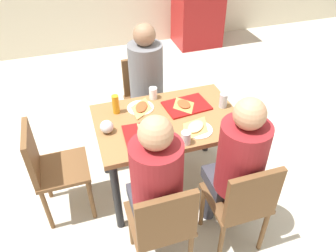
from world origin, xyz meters
TOP-DOWN VIEW (x-y plane):
  - ground_plane at (0.00, 0.00)m, footprint 10.00×10.00m
  - main_table at (0.00, 0.00)m, footprint 1.14×0.76m
  - chair_near_left at (-0.29, -0.76)m, footprint 0.40×0.40m
  - chair_near_right at (0.29, -0.76)m, footprint 0.40×0.40m
  - chair_far_side at (0.00, 0.76)m, footprint 0.40×0.40m
  - chair_left_end at (-0.95, 0.00)m, footprint 0.40×0.40m
  - person_in_red at (-0.29, -0.62)m, footprint 0.32×0.42m
  - person_in_brown_jacket at (0.29, -0.62)m, footprint 0.32×0.42m
  - person_far_side at (-0.00, 0.62)m, footprint 0.32×0.42m
  - tray_red_near at (-0.20, -0.13)m, footprint 0.37×0.28m
  - tray_red_far at (0.20, 0.11)m, footprint 0.38×0.29m
  - paper_plate_center at (-0.17, 0.21)m, footprint 0.22×0.22m
  - paper_plate_near_edge at (0.17, -0.21)m, footprint 0.22×0.22m
  - pizza_slice_a at (-0.18, -0.15)m, footprint 0.22×0.27m
  - pizza_slice_b at (0.17, 0.11)m, footprint 0.16×0.21m
  - pizza_slice_c at (-0.17, 0.20)m, footprint 0.22×0.26m
  - pizza_slice_d at (0.16, -0.19)m, footprint 0.28×0.27m
  - plastic_cup_a at (-0.03, 0.32)m, footprint 0.07×0.07m
  - plastic_cup_b at (0.03, -0.32)m, footprint 0.07×0.07m
  - soda_can at (0.49, 0.02)m, footprint 0.07×0.07m
  - condiment_bottle at (-0.37, 0.21)m, footprint 0.06×0.06m
  - foil_bundle at (-0.49, -0.02)m, footprint 0.10×0.10m

SIDE VIEW (x-z plane):
  - ground_plane at x=0.00m, z-range -0.02..0.00m
  - chair_near_left at x=-0.29m, z-range 0.08..0.95m
  - chair_near_right at x=0.29m, z-range 0.08..0.95m
  - chair_far_side at x=0.00m, z-range 0.08..0.95m
  - chair_left_end at x=-0.95m, z-range 0.08..0.95m
  - main_table at x=0.00m, z-range 0.27..1.01m
  - paper_plate_center at x=-0.17m, z-range 0.74..0.75m
  - paper_plate_near_edge at x=0.17m, z-range 0.74..0.75m
  - tray_red_near at x=-0.20m, z-range 0.74..0.76m
  - tray_red_far at x=0.20m, z-range 0.74..0.76m
  - person_in_red at x=-0.29m, z-range 0.12..1.40m
  - person_in_brown_jacket at x=0.29m, z-range 0.12..1.40m
  - person_far_side at x=0.00m, z-range 0.12..1.40m
  - pizza_slice_d at x=0.16m, z-range 0.75..0.77m
  - pizza_slice_c at x=-0.17m, z-range 0.75..0.77m
  - pizza_slice_a at x=-0.18m, z-range 0.76..0.78m
  - pizza_slice_b at x=0.17m, z-range 0.76..0.78m
  - plastic_cup_a at x=-0.03m, z-range 0.74..0.84m
  - plastic_cup_b at x=0.03m, z-range 0.74..0.84m
  - foil_bundle at x=-0.49m, z-range 0.74..0.84m
  - soda_can at x=0.49m, z-range 0.74..0.87m
  - condiment_bottle at x=-0.37m, z-range 0.74..0.90m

